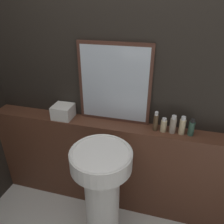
% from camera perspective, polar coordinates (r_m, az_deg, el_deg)
% --- Properties ---
extents(wall_back, '(8.00, 0.06, 2.50)m').
position_cam_1_polar(wall_back, '(1.75, 4.65, 8.54)').
color(wall_back, black).
rests_on(wall_back, ground_plane).
extents(vanity_counter, '(2.45, 0.18, 0.89)m').
position_cam_1_polar(vanity_counter, '(2.06, 3.11, -14.24)').
color(vanity_counter, '#512D1E').
rests_on(vanity_counter, ground_plane).
extents(pedestal_sink, '(0.44, 0.44, 0.90)m').
position_cam_1_polar(pedestal_sink, '(1.75, -2.64, -19.45)').
color(pedestal_sink, white).
rests_on(pedestal_sink, ground_plane).
extents(mirror, '(0.59, 0.03, 0.65)m').
position_cam_1_polar(mirror, '(1.74, 0.61, 7.29)').
color(mirror, '#47281E').
rests_on(mirror, vanity_counter).
extents(towel_stack, '(0.17, 0.16, 0.12)m').
position_cam_1_polar(towel_stack, '(1.94, -12.63, 0.13)').
color(towel_stack, silver).
rests_on(towel_stack, vanity_counter).
extents(shampoo_bottle, '(0.04, 0.04, 0.16)m').
position_cam_1_polar(shampoo_bottle, '(1.74, 11.33, -2.53)').
color(shampoo_bottle, '#4C3823').
rests_on(shampoo_bottle, vanity_counter).
extents(conditioner_bottle, '(0.05, 0.05, 0.12)m').
position_cam_1_polar(conditioner_bottle, '(1.75, 13.32, -3.38)').
color(conditioner_bottle, '#C6B284').
rests_on(conditioner_bottle, vanity_counter).
extents(lotion_bottle, '(0.05, 0.05, 0.15)m').
position_cam_1_polar(lotion_bottle, '(1.74, 15.63, -3.24)').
color(lotion_bottle, gray).
rests_on(lotion_bottle, vanity_counter).
extents(body_wash_bottle, '(0.05, 0.05, 0.15)m').
position_cam_1_polar(body_wash_bottle, '(1.74, 17.88, -3.49)').
color(body_wash_bottle, '#C6B284').
rests_on(body_wash_bottle, vanity_counter).
extents(hand_soap_bottle, '(0.05, 0.05, 0.14)m').
position_cam_1_polar(hand_soap_bottle, '(1.75, 20.03, -3.92)').
color(hand_soap_bottle, '#2D4C3D').
rests_on(hand_soap_bottle, vanity_counter).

